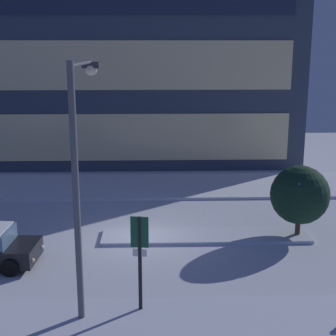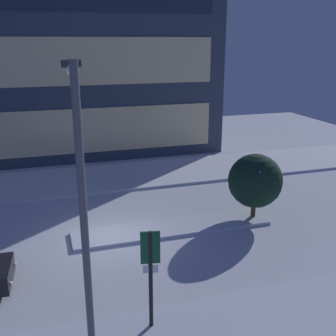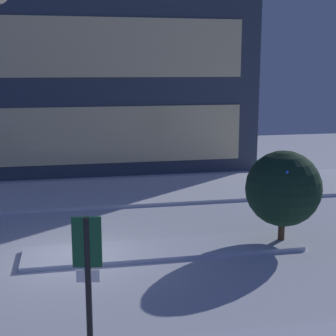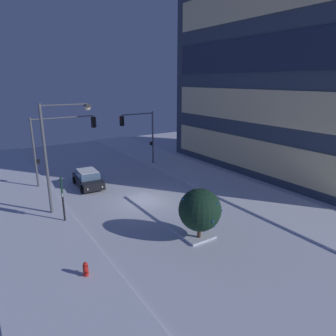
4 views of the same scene
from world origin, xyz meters
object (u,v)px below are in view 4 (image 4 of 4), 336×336
at_px(car_near, 88,179).
at_px(traffic_light_corner_near_left, 60,137).
at_px(traffic_light_corner_far_left, 140,130).
at_px(street_lamp_arched, 59,143).
at_px(parking_info_sign, 62,194).
at_px(decorated_tree_median, 200,210).
at_px(fire_hydrant, 86,270).

distance_m(car_near, traffic_light_corner_near_left, 4.45).
relative_size(traffic_light_corner_far_left, street_lamp_arched, 0.76).
xyz_separation_m(car_near, traffic_light_corner_near_left, (-1.99, -1.62, 3.63)).
relative_size(traffic_light_corner_far_left, parking_info_sign, 1.87).
bearing_deg(car_near, decorated_tree_median, 14.44).
distance_m(car_near, decorated_tree_median, 13.10).
bearing_deg(parking_info_sign, traffic_light_corner_near_left, 85.52).
height_order(car_near, traffic_light_corner_far_left, traffic_light_corner_far_left).
xyz_separation_m(traffic_light_corner_near_left, parking_info_sign, (8.12, -2.09, -2.30)).
height_order(car_near, parking_info_sign, parking_info_sign).
bearing_deg(street_lamp_arched, car_near, 57.22).
height_order(car_near, street_lamp_arched, street_lamp_arched).
relative_size(car_near, traffic_light_corner_near_left, 0.71).
distance_m(car_near, street_lamp_arched, 6.99).
bearing_deg(street_lamp_arched, fire_hydrant, -95.10).
bearing_deg(decorated_tree_median, traffic_light_corner_near_left, -164.65).
height_order(traffic_light_corner_far_left, parking_info_sign, traffic_light_corner_far_left).
height_order(fire_hydrant, parking_info_sign, parking_info_sign).
bearing_deg(traffic_light_corner_far_left, car_near, 24.65).
relative_size(street_lamp_arched, decorated_tree_median, 2.44).
bearing_deg(traffic_light_corner_far_left, fire_hydrant, 54.04).
bearing_deg(car_near, street_lamp_arched, -32.52).
distance_m(car_near, fire_hydrant, 13.48).
height_order(car_near, traffic_light_corner_near_left, traffic_light_corner_near_left).
bearing_deg(traffic_light_corner_near_left, decorated_tree_median, -74.65).
relative_size(traffic_light_corner_near_left, decorated_tree_median, 1.95).
height_order(car_near, fire_hydrant, car_near).
bearing_deg(traffic_light_corner_far_left, traffic_light_corner_near_left, 8.37).
distance_m(traffic_light_corner_near_left, parking_info_sign, 8.70).
xyz_separation_m(traffic_light_corner_far_left, street_lamp_arched, (7.68, -10.37, 1.03)).
height_order(street_lamp_arched, decorated_tree_median, street_lamp_arched).
xyz_separation_m(car_near, fire_hydrant, (12.72, -4.46, -0.29)).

